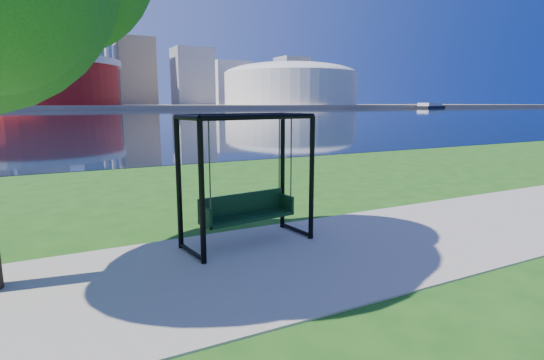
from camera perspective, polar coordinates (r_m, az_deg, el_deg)
ground at (r=7.96m, az=-1.07°, el=-9.80°), size 900.00×900.00×0.00m
path at (r=7.54m, az=0.64°, el=-10.85°), size 120.00×4.00×0.03m
river at (r=108.79m, az=-25.86°, el=7.79°), size 900.00×180.00×0.02m
far_bank at (r=312.73m, az=-27.09°, el=8.81°), size 900.00×228.00×2.00m
stadium at (r=242.08m, az=-29.57°, el=11.65°), size 83.00×83.00×32.00m
arena at (r=278.79m, az=2.49°, el=12.92°), size 84.00×84.00×26.56m
skyline at (r=327.79m, az=-28.39°, el=14.85°), size 392.00×66.00×96.50m
swing at (r=8.16m, az=-3.42°, el=-0.36°), size 2.60×1.39×2.54m
barge at (r=287.91m, az=20.50°, el=9.34°), size 32.93×20.81×3.22m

